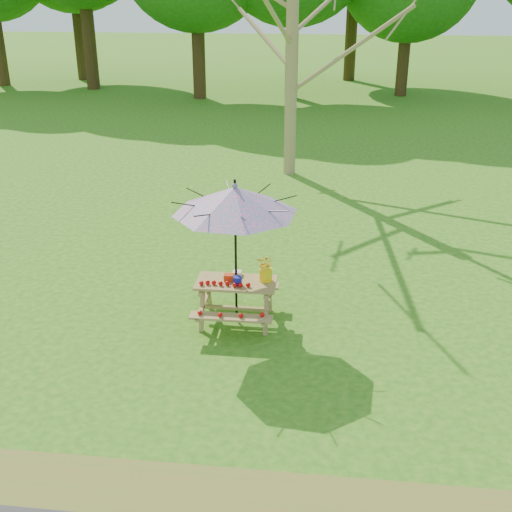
# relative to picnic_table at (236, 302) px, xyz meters

# --- Properties ---
(picnic_table) EXTENTS (1.20, 1.32, 0.67)m
(picnic_table) POSITION_rel_picnic_table_xyz_m (0.00, 0.00, 0.00)
(picnic_table) COLOR #9E7647
(picnic_table) RESTS_ON ground
(patio_umbrella) EXTENTS (2.26, 2.26, 2.25)m
(patio_umbrella) POSITION_rel_picnic_table_xyz_m (0.00, 0.00, 1.62)
(patio_umbrella) COLOR black
(patio_umbrella) RESTS_ON ground
(produce_bins) EXTENTS (0.29, 0.46, 0.13)m
(produce_bins) POSITION_rel_picnic_table_xyz_m (-0.02, 0.01, 0.40)
(produce_bins) COLOR red
(produce_bins) RESTS_ON picnic_table
(tomatoes_row) EXTENTS (0.77, 0.13, 0.07)m
(tomatoes_row) POSITION_rel_picnic_table_xyz_m (-0.15, -0.18, 0.38)
(tomatoes_row) COLOR #C30A06
(tomatoes_row) RESTS_ON picnic_table
(flower_bucket) EXTENTS (0.31, 0.29, 0.42)m
(flower_bucket) POSITION_rel_picnic_table_xyz_m (0.44, 0.08, 0.57)
(flower_bucket) COLOR yellow
(flower_bucket) RESTS_ON picnic_table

